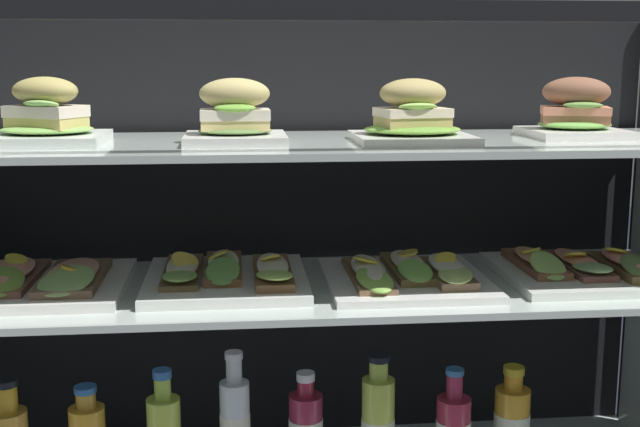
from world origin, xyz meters
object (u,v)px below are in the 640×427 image
(juice_bottle_front_middle, at_px, (235,427))
(juice_bottle_front_fourth, at_px, (512,423))
(plated_roll_sandwich_mid_right, at_px, (47,120))
(plated_roll_sandwich_left_of_center, at_px, (412,120))
(plated_roll_sandwich_center, at_px, (575,114))
(plated_roll_sandwich_near_right_corner, at_px, (235,119))
(open_sandwich_tray_mid_right, at_px, (41,281))
(juice_bottle_near_post, at_px, (378,425))
(open_sandwich_tray_near_left_corner, at_px, (580,268))
(open_sandwich_tray_right_of_center, at_px, (407,274))
(open_sandwich_tray_near_right_corner, at_px, (227,275))

(juice_bottle_front_middle, bearing_deg, juice_bottle_front_fourth, 0.84)
(plated_roll_sandwich_mid_right, distance_m, plated_roll_sandwich_left_of_center, 0.63)
(plated_roll_sandwich_mid_right, bearing_deg, plated_roll_sandwich_center, 2.32)
(plated_roll_sandwich_near_right_corner, relative_size, open_sandwich_tray_mid_right, 0.56)
(juice_bottle_near_post, bearing_deg, plated_roll_sandwich_mid_right, -177.36)
(plated_roll_sandwich_near_right_corner, bearing_deg, open_sandwich_tray_near_left_corner, 2.35)
(plated_roll_sandwich_center, distance_m, open_sandwich_tray_mid_right, 1.02)
(plated_roll_sandwich_center, relative_size, open_sandwich_tray_right_of_center, 0.57)
(open_sandwich_tray_near_right_corner, distance_m, juice_bottle_near_post, 0.42)
(plated_roll_sandwich_mid_right, relative_size, open_sandwich_tray_near_left_corner, 0.62)
(plated_roll_sandwich_mid_right, distance_m, open_sandwich_tray_near_left_corner, 1.00)
(open_sandwich_tray_near_left_corner, height_order, juice_bottle_front_fourth, open_sandwich_tray_near_left_corner)
(plated_roll_sandwich_left_of_center, bearing_deg, open_sandwich_tray_near_right_corner, 170.89)
(plated_roll_sandwich_left_of_center, xyz_separation_m, open_sandwich_tray_mid_right, (-0.66, 0.05, -0.28))
(plated_roll_sandwich_mid_right, xyz_separation_m, plated_roll_sandwich_near_right_corner, (0.32, -0.02, 0.00))
(plated_roll_sandwich_center, xyz_separation_m, open_sandwich_tray_right_of_center, (-0.32, -0.04, -0.29))
(juice_bottle_near_post, bearing_deg, juice_bottle_front_fourth, 4.16)
(juice_bottle_front_middle, distance_m, juice_bottle_near_post, 0.27)
(open_sandwich_tray_near_right_corner, bearing_deg, plated_roll_sandwich_near_right_corner, -63.06)
(plated_roll_sandwich_left_of_center, distance_m, open_sandwich_tray_near_right_corner, 0.44)
(open_sandwich_tray_mid_right, relative_size, open_sandwich_tray_right_of_center, 1.00)
(open_sandwich_tray_mid_right, bearing_deg, open_sandwich_tray_near_right_corner, 1.32)
(open_sandwich_tray_mid_right, bearing_deg, juice_bottle_front_fourth, 1.87)
(plated_roll_sandwich_mid_right, relative_size, plated_roll_sandwich_left_of_center, 0.96)
(plated_roll_sandwich_near_right_corner, bearing_deg, plated_roll_sandwich_mid_right, 177.29)
(open_sandwich_tray_near_left_corner, bearing_deg, open_sandwich_tray_right_of_center, -178.04)
(plated_roll_sandwich_center, distance_m, juice_bottle_front_fourth, 0.62)
(plated_roll_sandwich_center, height_order, juice_bottle_front_middle, plated_roll_sandwich_center)
(plated_roll_sandwich_left_of_center, relative_size, juice_bottle_front_middle, 0.78)
(plated_roll_sandwich_mid_right, height_order, open_sandwich_tray_mid_right, plated_roll_sandwich_mid_right)
(plated_roll_sandwich_left_of_center, relative_size, plated_roll_sandwich_center, 1.14)
(open_sandwich_tray_near_right_corner, bearing_deg, plated_roll_sandwich_mid_right, -175.14)
(open_sandwich_tray_near_right_corner, distance_m, open_sandwich_tray_right_of_center, 0.33)
(plated_roll_sandwich_mid_right, relative_size, juice_bottle_front_middle, 0.74)
(plated_roll_sandwich_center, bearing_deg, plated_roll_sandwich_near_right_corner, -175.14)
(open_sandwich_tray_mid_right, xyz_separation_m, open_sandwich_tray_near_left_corner, (0.99, -0.01, -0.00))
(plated_roll_sandwich_center, distance_m, open_sandwich_tray_near_right_corner, 0.71)
(juice_bottle_near_post, bearing_deg, open_sandwich_tray_near_left_corner, -2.34)
(plated_roll_sandwich_near_right_corner, relative_size, plated_roll_sandwich_left_of_center, 0.87)
(open_sandwich_tray_near_left_corner, bearing_deg, open_sandwich_tray_near_right_corner, 178.79)
(open_sandwich_tray_near_left_corner, bearing_deg, plated_roll_sandwich_mid_right, -179.33)
(open_sandwich_tray_near_right_corner, distance_m, juice_bottle_front_middle, 0.30)
(plated_roll_sandwich_near_right_corner, distance_m, open_sandwich_tray_near_right_corner, 0.29)
(plated_roll_sandwich_near_right_corner, xyz_separation_m, open_sandwich_tray_right_of_center, (0.31, 0.01, -0.29))
(plated_roll_sandwich_center, xyz_separation_m, open_sandwich_tray_mid_right, (-0.98, -0.02, -0.29))
(plated_roll_sandwich_center, xyz_separation_m, open_sandwich_tray_near_right_corner, (-0.65, -0.01, -0.29))
(open_sandwich_tray_mid_right, relative_size, open_sandwich_tray_near_right_corner, 1.00)
(plated_roll_sandwich_left_of_center, distance_m, juice_bottle_front_middle, 0.67)
(juice_bottle_front_middle, bearing_deg, plated_roll_sandwich_left_of_center, -11.70)
(plated_roll_sandwich_mid_right, distance_m, plated_roll_sandwich_center, 0.95)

